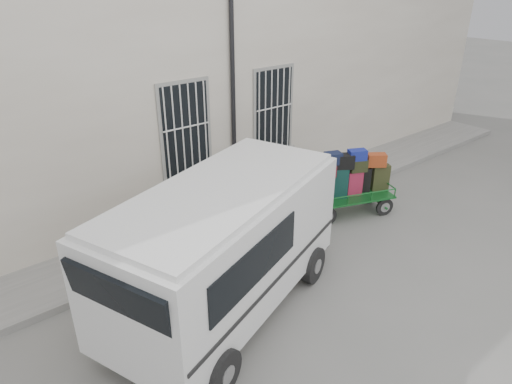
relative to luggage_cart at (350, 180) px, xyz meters
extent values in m
plane|color=slate|center=(-2.78, -0.58, -0.93)|extent=(80.00, 80.00, 0.00)
cube|color=beige|center=(-2.78, 4.92, 2.07)|extent=(24.00, 5.00, 6.00)
cylinder|color=black|center=(-1.83, 2.34, 1.87)|extent=(0.11, 0.11, 5.60)
cube|color=black|center=(-3.18, 2.40, 1.32)|extent=(1.20, 0.08, 2.20)
cube|color=gray|center=(-3.18, 2.38, 0.16)|extent=(1.45, 0.22, 0.12)
cube|color=black|center=(-0.48, 2.40, 1.32)|extent=(1.20, 0.08, 2.20)
cube|color=gray|center=(-0.48, 2.38, 0.16)|extent=(1.45, 0.22, 0.12)
cube|color=slate|center=(-2.78, 1.62, -0.85)|extent=(24.00, 1.70, 0.15)
cylinder|color=black|center=(-0.84, -0.08, -0.69)|extent=(0.46, 0.22, 0.47)
cylinder|color=gray|center=(-0.84, -0.08, -0.69)|extent=(0.27, 0.17, 0.26)
cylinder|color=black|center=(-0.59, 0.58, -0.69)|extent=(0.46, 0.22, 0.47)
cylinder|color=gray|center=(-0.59, 0.58, -0.69)|extent=(0.27, 0.17, 0.26)
cylinder|color=black|center=(0.64, -0.65, -0.69)|extent=(0.46, 0.22, 0.47)
cylinder|color=gray|center=(0.64, -0.65, -0.69)|extent=(0.27, 0.17, 0.26)
cylinder|color=black|center=(0.90, 0.02, -0.69)|extent=(0.46, 0.22, 0.47)
cylinder|color=gray|center=(0.90, 0.02, -0.69)|extent=(0.27, 0.17, 0.26)
cube|color=#155F24|center=(0.03, -0.03, -0.41)|extent=(2.25, 1.60, 0.05)
cylinder|color=#155F24|center=(-1.15, 0.42, -0.27)|extent=(0.27, 0.13, 0.52)
cube|color=black|center=(-0.74, 0.25, -0.09)|extent=(0.46, 0.34, 0.60)
cube|color=black|center=(-0.74, 0.25, 0.23)|extent=(0.19, 0.17, 0.03)
cube|color=#0C2E27|center=(-0.33, 0.10, -0.01)|extent=(0.49, 0.42, 0.76)
cube|color=black|center=(-0.33, 0.10, 0.39)|extent=(0.20, 0.17, 0.03)
cube|color=maroon|center=(0.08, -0.06, -0.08)|extent=(0.43, 0.33, 0.62)
cube|color=black|center=(0.08, -0.06, 0.25)|extent=(0.18, 0.15, 0.03)
cube|color=black|center=(0.41, -0.05, -0.08)|extent=(0.44, 0.39, 0.63)
cube|color=black|center=(0.41, -0.05, 0.25)|extent=(0.18, 0.15, 0.03)
cube|color=#2C2E17|center=(0.83, -0.27, -0.06)|extent=(0.49, 0.42, 0.67)
cube|color=black|center=(0.83, -0.27, 0.29)|extent=(0.20, 0.17, 0.03)
cube|color=#5B1212|center=(-0.68, 0.21, 0.36)|extent=(0.48, 0.39, 0.29)
cube|color=black|center=(-0.26, 0.10, 0.54)|extent=(0.61, 0.55, 0.34)
cube|color=black|center=(0.15, -0.04, 0.39)|extent=(0.52, 0.48, 0.31)
cube|color=maroon|center=(0.68, -0.21, 0.44)|extent=(0.52, 0.48, 0.32)
cube|color=black|center=(-0.48, 0.21, 0.64)|extent=(0.47, 0.41, 0.28)
cube|color=navy|center=(0.09, -0.06, 0.67)|extent=(0.50, 0.42, 0.25)
cube|color=white|center=(-4.55, -1.01, 0.46)|extent=(5.17, 3.55, 1.95)
cube|color=white|center=(-4.55, -1.01, 1.47)|extent=(4.91, 3.33, 0.11)
cube|color=black|center=(-6.77, -1.81, 0.83)|extent=(0.79, 1.74, 0.81)
cube|color=black|center=(-4.81, -2.20, 0.78)|extent=(2.25, 0.85, 0.67)
cube|color=black|center=(-2.31, -0.19, 0.78)|extent=(0.56, 1.44, 0.59)
cube|color=black|center=(-2.32, -0.19, -0.46)|extent=(0.78, 1.92, 0.24)
cube|color=white|center=(-2.28, -0.18, -0.22)|extent=(0.19, 0.44, 0.13)
cylinder|color=black|center=(-5.69, -2.47, -0.56)|extent=(0.77, 0.47, 0.73)
cylinder|color=black|center=(-6.36, -0.60, -0.56)|extent=(0.77, 0.47, 0.73)
cylinder|color=black|center=(-2.74, -1.41, -0.56)|extent=(0.77, 0.47, 0.73)
cylinder|color=black|center=(-3.42, 0.46, -0.56)|extent=(0.77, 0.47, 0.73)
camera|label=1|loc=(-8.33, -6.51, 4.61)|focal=32.00mm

